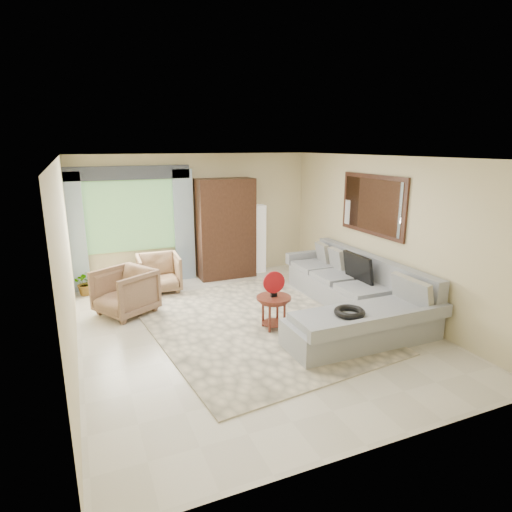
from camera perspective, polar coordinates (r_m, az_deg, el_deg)
name	(u,v)px	position (r m, az deg, el deg)	size (l,w,h in m)	color
ground	(250,328)	(6.77, -0.80, -9.53)	(6.00, 6.00, 0.00)	silver
area_rug	(252,324)	(6.87, -0.49, -9.08)	(3.00, 4.00, 0.02)	beige
sectional_sofa	(353,299)	(7.34, 12.79, -5.58)	(2.30, 3.46, 0.90)	gray
tv_screen	(358,268)	(7.56, 13.45, -1.53)	(0.06, 0.74, 0.48)	black
garden_hose	(350,312)	(6.06, 12.36, -7.30)	(0.43, 0.43, 0.09)	black
coffee_table	(274,312)	(6.62, 2.36, -7.50)	(0.53, 0.53, 0.53)	#4B1E14
red_disc	(274,282)	(6.46, 2.41, -3.53)	(0.34, 0.34, 0.03)	#A01015
armchair_left	(125,292)	(7.49, -17.06, -4.60)	(0.83, 0.85, 0.78)	#89644B
armchair_right	(159,273)	(8.48, -12.81, -2.25)	(0.78, 0.80, 0.73)	#986F53
potted_plant	(86,282)	(8.74, -21.73, -3.29)	(0.44, 0.38, 0.48)	#999999
armoire	(225,229)	(9.09, -4.10, 3.66)	(1.20, 0.55, 2.10)	black
floor_lamp	(259,239)	(9.48, 0.40, 2.31)	(0.24, 0.24, 1.50)	silver
window	(130,216)	(8.86, -16.42, 5.12)	(1.80, 0.04, 1.40)	#669E59
curtain_left	(74,234)	(8.76, -23.06, 2.78)	(0.40, 0.08, 2.30)	#9EB7CC
curtain_right	(184,226)	(8.99, -9.58, 4.02)	(0.40, 0.08, 2.30)	#9EB7CC
valance	(127,173)	(8.70, -16.77, 10.58)	(2.40, 0.12, 0.26)	#1E232D
wall_mirror	(372,205)	(7.80, 15.24, 6.59)	(0.05, 1.70, 1.05)	black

